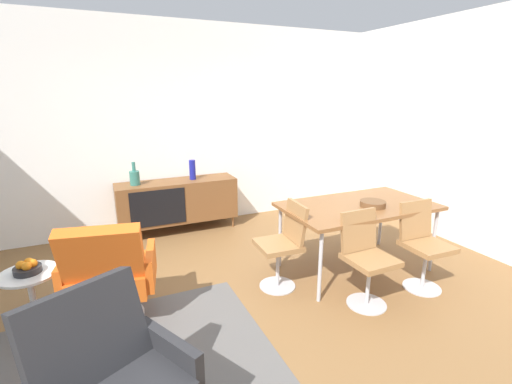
{
  "coord_description": "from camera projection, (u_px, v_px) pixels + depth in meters",
  "views": [
    {
      "loc": [
        -0.97,
        -2.45,
        1.89
      ],
      "look_at": [
        0.45,
        0.71,
        0.92
      ],
      "focal_mm": 25.16,
      "sensor_mm": 36.0,
      "label": 1
    }
  ],
  "objects": [
    {
      "name": "fruit_bowl",
      "position": [
        27.0,
        268.0,
        2.8
      ],
      "size": [
        0.2,
        0.2,
        0.11
      ],
      "color": "#262628",
      "rests_on": "side_table_round"
    },
    {
      "name": "wall_right",
      "position": [
        511.0,
        138.0,
        3.93
      ],
      "size": [
        0.12,
        5.6,
        2.8
      ],
      "primitive_type": "cube",
      "color": "white",
      "rests_on": "ground_plane"
    },
    {
      "name": "vase_sculptural_dark",
      "position": [
        135.0,
        177.0,
        4.62
      ],
      "size": [
        0.13,
        0.13,
        0.3
      ],
      "color": "#337266",
      "rests_on": "sideboard"
    },
    {
      "name": "sideboard",
      "position": [
        178.0,
        201.0,
        4.94
      ],
      "size": [
        1.6,
        0.45,
        0.72
      ],
      "color": "brown",
      "rests_on": "ground_plane"
    },
    {
      "name": "ground_plane",
      "position": [
        242.0,
        322.0,
        3.04
      ],
      "size": [
        8.32,
        8.32,
        0.0
      ],
      "primitive_type": "plane",
      "color": "brown"
    },
    {
      "name": "wooden_bowl_on_table",
      "position": [
        373.0,
        204.0,
        3.7
      ],
      "size": [
        0.26,
        0.26,
        0.06
      ],
      "primitive_type": "cylinder",
      "color": "brown",
      "rests_on": "dining_table"
    },
    {
      "name": "area_rug",
      "position": [
        119.0,
        372.0,
        2.5
      ],
      "size": [
        2.2,
        1.7,
        0.01
      ],
      "primitive_type": "cube",
      "color": "#595654",
      "rests_on": "ground_plane"
    },
    {
      "name": "lounge_chair_red",
      "position": [
        109.0,
        272.0,
        2.93
      ],
      "size": [
        0.8,
        0.76,
        0.95
      ],
      "color": "#D85919",
      "rests_on": "ground_plane"
    },
    {
      "name": "vase_cobalt",
      "position": [
        192.0,
        170.0,
        4.92
      ],
      "size": [
        0.09,
        0.09,
        0.27
      ],
      "color": "navy",
      "rests_on": "sideboard"
    },
    {
      "name": "side_table_round",
      "position": [
        32.0,
        295.0,
        2.86
      ],
      "size": [
        0.44,
        0.44,
        0.52
      ],
      "color": "white",
      "rests_on": "ground_plane"
    },
    {
      "name": "dining_chair_front_right",
      "position": [
        423.0,
        242.0,
        3.5
      ],
      "size": [
        0.41,
        0.44,
        0.86
      ],
      "color": "#9E7042",
      "rests_on": "ground_plane"
    },
    {
      "name": "wall_back",
      "position": [
        170.0,
        128.0,
        4.95
      ],
      "size": [
        6.8,
        0.12,
        2.8
      ],
      "primitive_type": "cube",
      "color": "white",
      "rests_on": "ground_plane"
    },
    {
      "name": "dining_chair_front_left",
      "position": [
        366.0,
        255.0,
        3.23
      ],
      "size": [
        0.41,
        0.43,
        0.86
      ],
      "color": "#9E7042",
      "rests_on": "ground_plane"
    },
    {
      "name": "dining_chair_near_window",
      "position": [
        284.0,
        242.0,
        3.5
      ],
      "size": [
        0.44,
        0.42,
        0.86
      ],
      "color": "#9E7042",
      "rests_on": "ground_plane"
    },
    {
      "name": "dining_table",
      "position": [
        358.0,
        208.0,
        3.79
      ],
      "size": [
        1.6,
        0.9,
        0.74
      ],
      "color": "brown",
      "rests_on": "ground_plane"
    }
  ]
}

